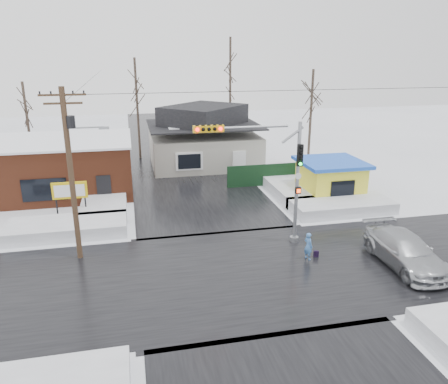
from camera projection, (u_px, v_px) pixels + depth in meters
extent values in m
plane|color=white|center=(240.00, 273.00, 21.86)|extent=(120.00, 120.00, 0.00)
cube|color=black|center=(240.00, 273.00, 21.86)|extent=(10.00, 120.00, 0.02)
cube|color=black|center=(240.00, 273.00, 21.86)|extent=(120.00, 10.00, 0.02)
cube|color=white|center=(68.00, 228.00, 26.40)|extent=(7.00, 3.00, 0.80)
cube|color=white|center=(341.00, 206.00, 30.08)|extent=(7.00, 3.00, 0.80)
cube|color=white|center=(105.00, 199.00, 31.46)|extent=(3.00, 8.00, 0.80)
cube|color=white|center=(289.00, 187.00, 34.32)|extent=(3.00, 8.00, 0.80)
cylinder|color=gray|center=(297.00, 184.00, 24.39)|extent=(0.20, 0.20, 7.00)
cylinder|color=gray|center=(294.00, 239.00, 25.42)|extent=(0.50, 0.50, 0.30)
cylinder|color=gray|center=(246.00, 127.00, 22.75)|extent=(4.60, 0.14, 0.14)
cube|color=gold|center=(208.00, 129.00, 22.35)|extent=(1.60, 0.28, 0.35)
sphere|color=#FF0C0C|center=(197.00, 130.00, 22.07)|extent=(0.20, 0.20, 0.20)
sphere|color=#FF0C0C|center=(221.00, 129.00, 22.32)|extent=(0.20, 0.20, 0.20)
cube|color=black|center=(300.00, 155.00, 23.68)|extent=(0.30, 0.22, 1.20)
sphere|color=#0CE533|center=(301.00, 164.00, 23.68)|extent=(0.18, 0.18, 0.18)
cube|color=black|center=(298.00, 190.00, 24.29)|extent=(0.30, 0.20, 0.35)
cylinder|color=#382619|center=(71.00, 177.00, 22.09)|extent=(0.28, 0.28, 9.00)
cube|color=#382619|center=(62.00, 95.00, 20.82)|extent=(2.20, 0.10, 0.10)
cube|color=#382619|center=(63.00, 103.00, 20.95)|extent=(1.80, 0.10, 0.10)
cylinder|color=black|center=(71.00, 122.00, 21.28)|extent=(0.44, 0.44, 0.60)
cylinder|color=gray|center=(85.00, 128.00, 21.50)|extent=(1.80, 0.08, 0.08)
cube|color=gray|center=(104.00, 128.00, 21.70)|extent=(0.50, 0.22, 0.12)
cube|color=brown|center=(52.00, 167.00, 33.86)|extent=(12.00, 8.00, 4.00)
cube|color=white|center=(49.00, 141.00, 33.23)|extent=(12.20, 8.20, 0.15)
cube|color=black|center=(44.00, 190.00, 30.31)|extent=(3.00, 0.08, 1.60)
cube|color=black|center=(104.00, 190.00, 31.22)|extent=(1.00, 0.08, 2.20)
cylinder|color=black|center=(57.00, 207.00, 28.39)|extent=(0.10, 0.10, 1.80)
cylinder|color=black|center=(86.00, 205.00, 28.75)|extent=(0.10, 0.10, 1.80)
cube|color=gold|center=(70.00, 190.00, 28.23)|extent=(2.20, 0.18, 1.10)
cube|color=white|center=(69.00, 191.00, 28.13)|extent=(1.90, 0.02, 0.80)
cube|color=#A8A497|center=(204.00, 149.00, 42.24)|extent=(10.00, 8.00, 3.00)
cube|color=black|center=(204.00, 125.00, 41.50)|extent=(10.40, 8.40, 0.12)
pyramid|color=black|center=(203.00, 115.00, 41.21)|extent=(9.00, 7.00, 1.80)
cube|color=brown|center=(234.00, 112.00, 42.78)|extent=(0.70, 0.70, 1.40)
cube|color=white|center=(189.00, 161.00, 38.10)|extent=(2.40, 0.12, 1.60)
cube|color=#FCF338|center=(330.00, 181.00, 32.69)|extent=(4.00, 4.00, 2.60)
cube|color=blue|center=(331.00, 162.00, 32.24)|extent=(4.60, 4.60, 0.25)
cube|color=black|center=(343.00, 189.00, 30.81)|extent=(1.80, 0.06, 1.20)
cube|color=black|center=(274.00, 174.00, 35.92)|extent=(8.00, 0.12, 1.80)
cylinder|color=#332821|center=(138.00, 109.00, 43.65)|extent=(0.24, 0.24, 10.00)
cylinder|color=#332821|center=(230.00, 95.00, 47.25)|extent=(0.24, 0.24, 12.00)
cylinder|color=#332821|center=(311.00, 118.00, 41.51)|extent=(0.24, 0.24, 9.00)
cylinder|color=#332821|center=(28.00, 126.00, 40.06)|extent=(0.24, 0.24, 8.00)
imported|color=#467DC5|center=(308.00, 246.00, 23.07)|extent=(0.54, 0.64, 1.50)
imported|color=#B3B6BB|center=(405.00, 251.00, 22.39)|extent=(2.35, 5.65, 1.63)
cube|color=black|center=(316.00, 254.00, 23.48)|extent=(0.30, 0.20, 0.35)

